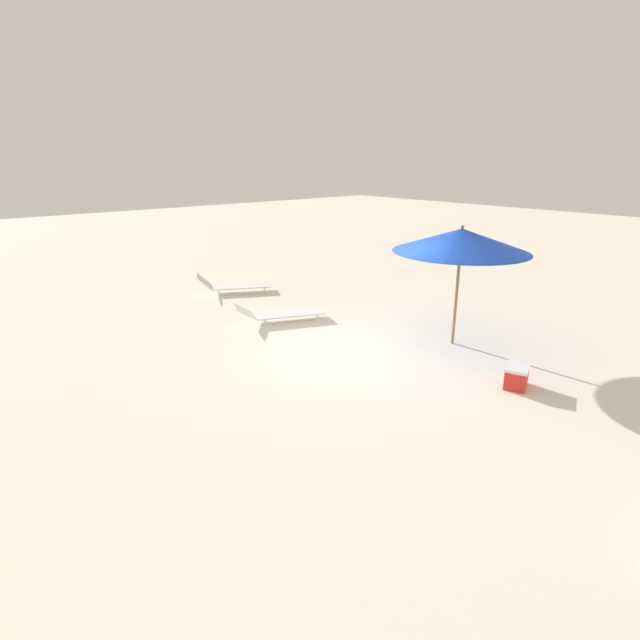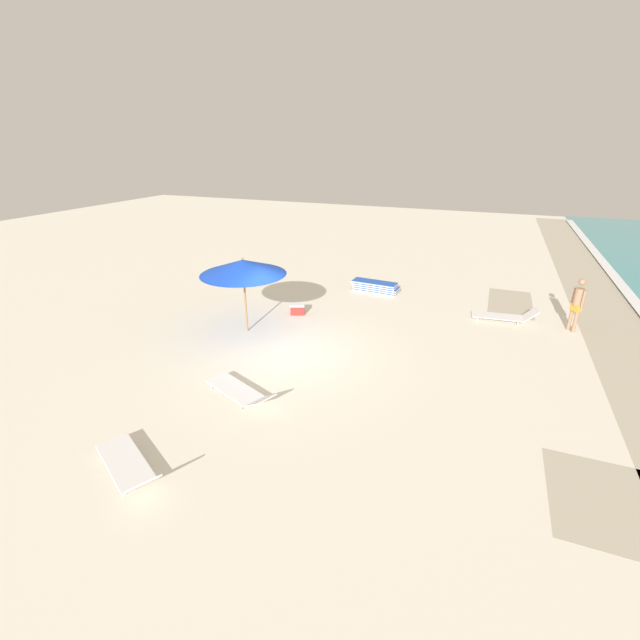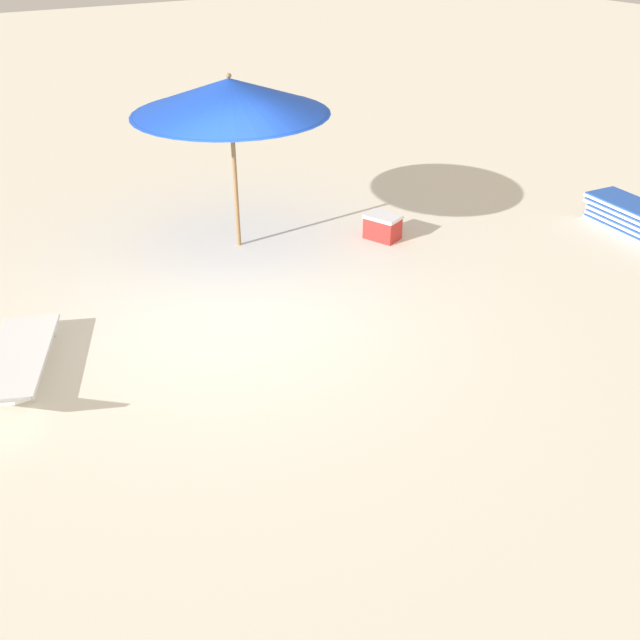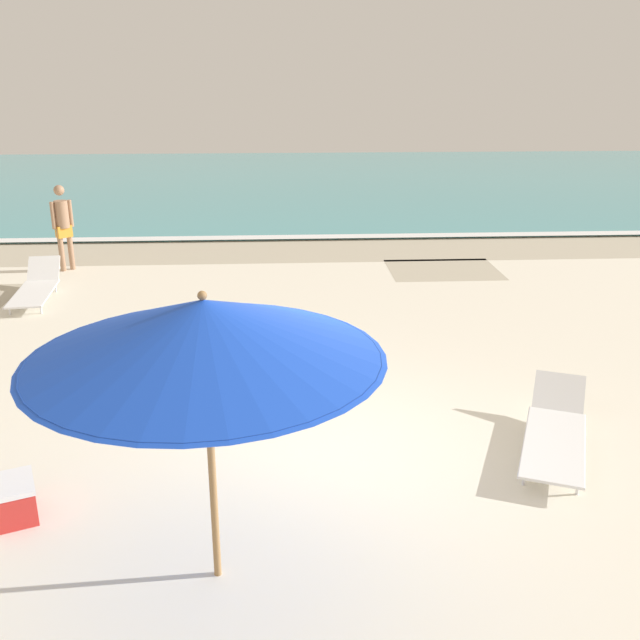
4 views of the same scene
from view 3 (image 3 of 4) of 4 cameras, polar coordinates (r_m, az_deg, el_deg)
ground_plane at (r=8.71m, az=-6.93°, el=-0.35°), size 60.00×60.00×0.16m
beach_umbrella at (r=9.89m, az=-7.21°, el=17.32°), size 2.67×2.67×2.43m
sun_lounger_near_water_left at (r=8.05m, az=-23.38°, el=-3.33°), size 1.37×2.17×0.47m
cooler_box at (r=10.68m, az=5.03°, el=7.44°), size 0.52×0.60×0.37m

